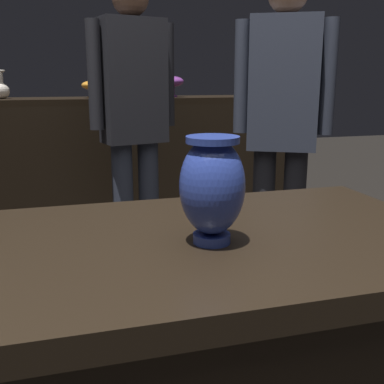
# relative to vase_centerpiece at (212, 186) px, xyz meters

# --- Properties ---
(back_display_shelf) EXTENTS (2.60, 0.40, 0.99)m
(back_display_shelf) POSITION_rel_vase_centerpiece_xyz_m (-0.07, 2.24, -0.42)
(back_display_shelf) COLOR black
(back_display_shelf) RESTS_ON ground_plane
(vase_centerpiece) EXTENTS (0.13, 0.13, 0.21)m
(vase_centerpiece) POSITION_rel_vase_centerpiece_xyz_m (0.00, 0.00, 0.00)
(vase_centerpiece) COLOR #2D429E
(vase_centerpiece) RESTS_ON display_plinth
(shelf_vase_far_right) EXTENTS (0.10, 0.10, 0.08)m
(shelf_vase_far_right) POSITION_rel_vase_centerpiece_xyz_m (0.97, 2.21, 0.13)
(shelf_vase_far_right) COLOR #477A38
(shelf_vase_far_right) RESTS_ON back_display_shelf
(shelf_vase_right) EXTENTS (0.14, 0.14, 0.13)m
(shelf_vase_right) POSITION_rel_vase_centerpiece_xyz_m (0.45, 2.19, 0.17)
(shelf_vase_right) COLOR #7A388E
(shelf_vase_right) RESTS_ON back_display_shelf
(shelf_vase_left) EXTENTS (0.09, 0.09, 0.17)m
(shelf_vase_left) POSITION_rel_vase_centerpiece_xyz_m (-0.59, 2.22, 0.13)
(shelf_vase_left) COLOR silver
(shelf_vase_left) RESTS_ON back_display_shelf
(shelf_vase_center) EXTENTS (0.11, 0.11, 0.10)m
(shelf_vase_center) POSITION_rel_vase_centerpiece_xyz_m (-0.07, 2.19, 0.15)
(shelf_vase_center) COLOR orange
(shelf_vase_center) RESTS_ON back_display_shelf
(visitor_center_back) EXTENTS (0.46, 0.25, 1.59)m
(visitor_center_back) POSITION_rel_vase_centerpiece_xyz_m (0.10, 1.62, 0.02)
(visitor_center_back) COLOR #333847
(visitor_center_back) RESTS_ON ground_plane
(visitor_near_right) EXTENTS (0.42, 0.31, 1.57)m
(visitor_near_right) POSITION_rel_vase_centerpiece_xyz_m (0.76, 1.22, 0.01)
(visitor_near_right) COLOR #232328
(visitor_near_right) RESTS_ON ground_plane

